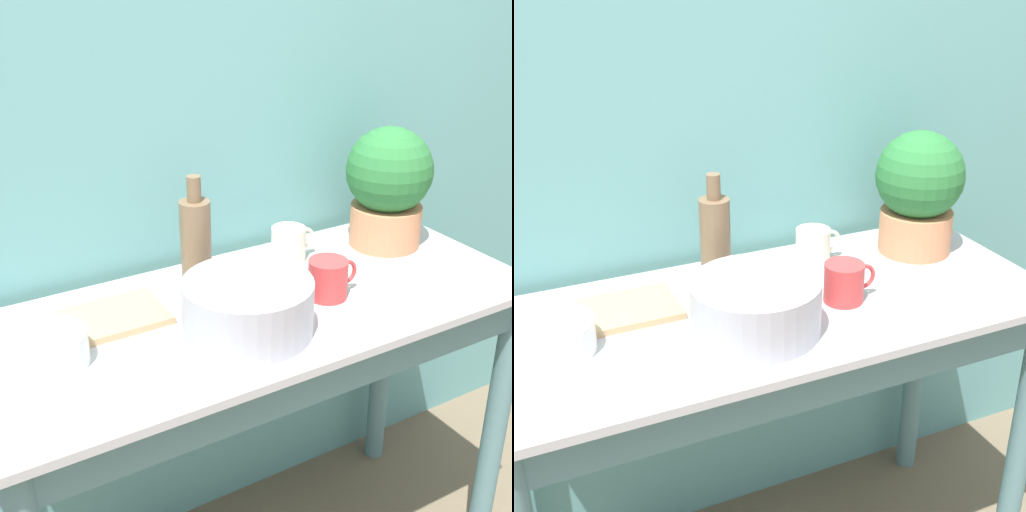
# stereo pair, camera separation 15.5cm
# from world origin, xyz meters

# --- Properties ---
(wall_back) EXTENTS (6.00, 0.05, 2.40)m
(wall_back) POSITION_xyz_m (0.00, 0.61, 1.20)
(wall_back) COLOR #609E9E
(wall_back) RESTS_ON ground_plane
(counter_table) EXTENTS (1.30, 0.56, 0.84)m
(counter_table) POSITION_xyz_m (0.00, 0.26, 0.66)
(counter_table) COLOR slate
(counter_table) RESTS_ON ground_plane
(potted_plant) EXTENTS (0.22, 0.22, 0.32)m
(potted_plant) POSITION_xyz_m (0.47, 0.40, 1.01)
(potted_plant) COLOR tan
(potted_plant) RESTS_ON counter_table
(bowl_wash_large) EXTENTS (0.27, 0.27, 0.12)m
(bowl_wash_large) POSITION_xyz_m (-0.07, 0.19, 0.90)
(bowl_wash_large) COLOR #A8A8B2
(bowl_wash_large) RESTS_ON counter_table
(bottle_tall) EXTENTS (0.07, 0.07, 0.27)m
(bottle_tall) POSITION_xyz_m (-0.07, 0.43, 0.96)
(bottle_tall) COLOR brown
(bottle_tall) RESTS_ON counter_table
(mug_cream) EXTENTS (0.12, 0.09, 0.09)m
(mug_cream) POSITION_xyz_m (0.20, 0.44, 0.89)
(mug_cream) COLOR beige
(mug_cream) RESTS_ON counter_table
(mug_red) EXTENTS (0.13, 0.09, 0.09)m
(mug_red) POSITION_xyz_m (0.16, 0.23, 0.89)
(mug_red) COLOR #C63838
(mug_red) RESTS_ON counter_table
(bowl_small_enamel_white) EXTENTS (0.16, 0.16, 0.07)m
(bowl_small_enamel_white) POSITION_xyz_m (-0.47, 0.28, 0.88)
(bowl_small_enamel_white) COLOR silver
(bowl_small_enamel_white) RESTS_ON counter_table
(tray_board) EXTENTS (0.21, 0.16, 0.02)m
(tray_board) POSITION_xyz_m (-0.29, 0.37, 0.85)
(tray_board) COLOR tan
(tray_board) RESTS_ON counter_table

